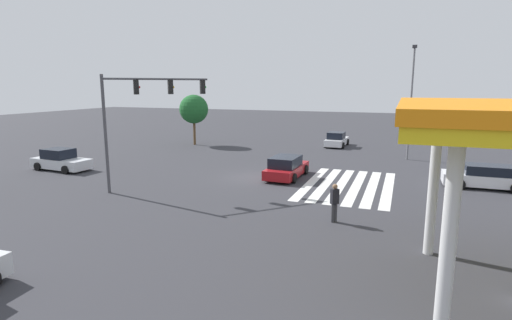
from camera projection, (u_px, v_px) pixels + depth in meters
ground_plane at (256, 178)px, 27.34m from camera, size 145.55×145.55×0.00m
crosswalk_markings at (348, 185)px, 25.19m from camera, size 9.37×5.35×0.01m
traffic_signal_mast at (141, 106)px, 23.39m from camera, size 4.48×4.48×6.84m
car_0 at (486, 177)px, 24.47m from camera, size 2.13×4.82×1.43m
car_1 at (337, 140)px, 41.34m from camera, size 4.36×2.15×1.51m
car_2 at (61, 161)px, 29.75m from camera, size 2.27×4.70×1.59m
car_3 at (286, 167)px, 27.24m from camera, size 4.71×2.26×1.49m
pedestrian at (335, 201)px, 18.24m from camera, size 0.40×0.41×1.81m
street_light_pole_a at (411, 94)px, 33.01m from camera, size 0.80×0.36×9.44m
tree_corner_a at (194, 109)px, 41.94m from camera, size 3.02×3.02×5.30m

